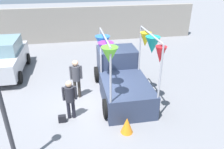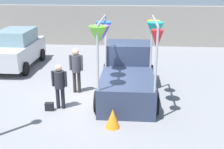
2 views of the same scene
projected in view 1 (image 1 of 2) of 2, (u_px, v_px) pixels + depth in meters
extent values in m
plane|color=slate|center=(93.00, 104.00, 9.31)|extent=(60.00, 60.00, 0.00)
cube|color=#2D3851|center=(126.00, 94.00, 9.06)|extent=(1.90, 2.60, 1.00)
cube|color=#2D3851|center=(117.00, 66.00, 10.65)|extent=(1.80, 1.40, 1.80)
cube|color=#8CB2C6|center=(117.00, 57.00, 10.45)|extent=(1.76, 1.37, 0.60)
cylinder|color=black|center=(97.00, 74.00, 11.04)|extent=(0.22, 0.76, 0.76)
cylinder|color=black|center=(133.00, 71.00, 11.34)|extent=(0.22, 0.76, 0.76)
cylinder|color=black|center=(106.00, 109.00, 8.35)|extent=(0.22, 0.76, 0.76)
cylinder|color=black|center=(154.00, 104.00, 8.65)|extent=(0.22, 0.76, 0.76)
cylinder|color=#A5A5AD|center=(101.00, 51.00, 9.34)|extent=(0.07, 0.07, 2.00)
cylinder|color=#A5A5AD|center=(140.00, 49.00, 9.61)|extent=(0.07, 0.07, 2.00)
cylinder|color=#A5A5AD|center=(111.00, 77.00, 7.18)|extent=(0.07, 0.07, 2.00)
cylinder|color=#A5A5AD|center=(161.00, 73.00, 7.46)|extent=(0.07, 0.07, 2.00)
cylinder|color=#A5A5AD|center=(105.00, 37.00, 7.82)|extent=(0.07, 2.44, 0.07)
cylinder|color=#A5A5AD|center=(151.00, 34.00, 8.09)|extent=(0.07, 2.44, 0.07)
cone|color=#66CC33|center=(110.00, 55.00, 7.03)|extent=(0.79, 0.79, 0.56)
cone|color=red|center=(160.00, 55.00, 7.35)|extent=(0.44, 0.44, 0.58)
cone|color=purple|center=(106.00, 50.00, 7.79)|extent=(0.63, 0.63, 0.53)
cone|color=teal|center=(152.00, 45.00, 8.04)|extent=(0.77, 0.77, 0.64)
cone|color=blue|center=(103.00, 44.00, 8.52)|extent=(0.82, 0.82, 0.60)
cone|color=yellow|center=(145.00, 39.00, 8.77)|extent=(0.60, 0.60, 0.58)
cube|color=#B7B7BC|center=(6.00, 61.00, 11.59)|extent=(1.70, 4.00, 0.90)
cube|color=#72939E|center=(3.00, 46.00, 11.38)|extent=(1.50, 2.10, 0.66)
cylinder|color=black|center=(28.00, 59.00, 13.03)|extent=(0.18, 0.64, 0.64)
cylinder|color=black|center=(20.00, 77.00, 10.83)|extent=(0.18, 0.64, 0.64)
cylinder|color=black|center=(69.00, 110.00, 8.28)|extent=(0.13, 0.13, 0.76)
cylinder|color=black|center=(73.00, 109.00, 8.31)|extent=(0.13, 0.13, 0.76)
cylinder|color=#26262D|center=(70.00, 94.00, 7.99)|extent=(0.34, 0.34, 0.60)
sphere|color=tan|center=(69.00, 84.00, 7.81)|extent=(0.23, 0.23, 0.23)
cylinder|color=#26262D|center=(63.00, 94.00, 7.94)|extent=(0.09, 0.09, 0.54)
cylinder|color=#26262D|center=(76.00, 93.00, 8.02)|extent=(0.09, 0.09, 0.54)
cylinder|color=#2D2823|center=(75.00, 89.00, 9.59)|extent=(0.13, 0.13, 0.85)
cylinder|color=#2D2823|center=(79.00, 89.00, 9.62)|extent=(0.13, 0.13, 0.85)
cylinder|color=#3F3F47|center=(76.00, 73.00, 9.27)|extent=(0.34, 0.34, 0.68)
sphere|color=tan|center=(75.00, 63.00, 9.06)|extent=(0.26, 0.26, 0.26)
cylinder|color=#3F3F47|center=(71.00, 73.00, 9.22)|extent=(0.09, 0.09, 0.61)
cylinder|color=#3F3F47|center=(81.00, 72.00, 9.29)|extent=(0.09, 0.09, 0.61)
cube|color=black|center=(62.00, 119.00, 8.17)|extent=(0.28, 0.16, 0.28)
cylinder|color=#333338|center=(6.00, 120.00, 5.60)|extent=(0.12, 0.12, 3.45)
cube|color=gray|center=(80.00, 24.00, 16.67)|extent=(18.00, 0.36, 2.60)
cone|color=orange|center=(127.00, 125.00, 7.59)|extent=(0.50, 0.50, 0.60)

